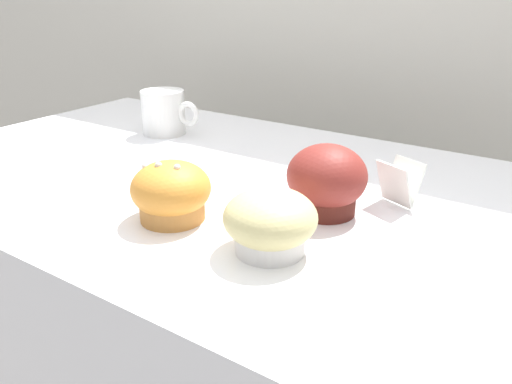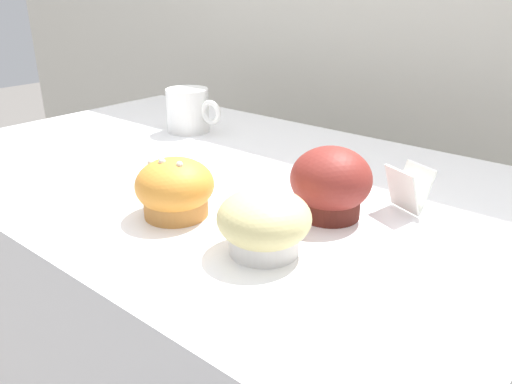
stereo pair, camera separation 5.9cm
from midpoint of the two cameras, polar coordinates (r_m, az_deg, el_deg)
The scene contains 6 objects.
wall_back at distance 1.30m, azimuth 9.28°, elevation 7.83°, with size 3.20×0.10×1.80m, color beige.
muffin_front_center at distance 0.54m, azimuth -1.50°, elevation -3.53°, with size 0.10×0.10×0.07m.
muffin_back_left at distance 0.63m, azimuth -12.34°, elevation -0.13°, with size 0.10×0.10×0.08m.
muffin_back_right at distance 0.63m, azimuth 5.43°, elevation 1.23°, with size 0.10×0.10×0.09m.
coffee_cup at distance 1.00m, azimuth -12.14°, elevation 8.98°, with size 0.13×0.08×0.08m.
price_card at distance 0.67m, azimuth 13.67°, elevation 1.01°, with size 0.06×0.06×0.06m.
Camera 1 is at (0.49, -0.57, 1.23)m, focal length 35.00 mm.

